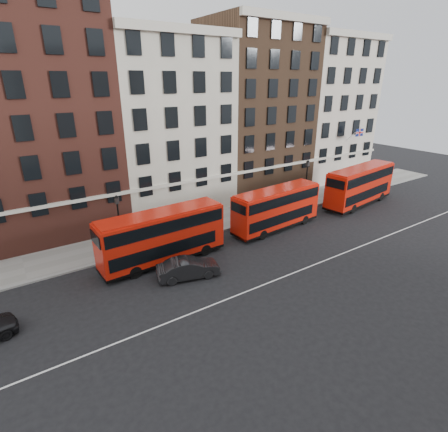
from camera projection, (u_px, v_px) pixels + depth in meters
ground at (266, 267)px, 28.61m from camera, size 120.00×120.00×0.00m
pavement at (201, 224)px, 36.71m from camera, size 80.00×5.00×0.15m
kerb at (214, 232)px, 34.77m from camera, size 80.00×0.30×0.16m
road_centre_line at (283, 277)px, 27.06m from camera, size 70.00×0.12×0.01m
building_terrace at (163, 119)px, 38.53m from camera, size 64.00×11.95×22.00m
bus_b at (162, 235)px, 28.57m from camera, size 10.70×2.97×4.45m
bus_c at (276, 208)px, 35.05m from camera, size 10.29×3.22×4.26m
bus_d at (360, 185)px, 41.83m from camera, size 11.34×4.07×4.66m
car_front at (188, 268)px, 26.79m from camera, size 5.07×2.80×1.59m
lamp_post_left at (119, 222)px, 29.49m from camera, size 0.44×0.44×5.33m
lamp_post_right at (306, 179)px, 41.90m from camera, size 0.44×0.44×5.33m
traffic_light at (374, 171)px, 48.19m from camera, size 0.25×0.45×3.27m
iron_railings at (191, 213)px, 38.20m from camera, size 6.60×0.06×1.00m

